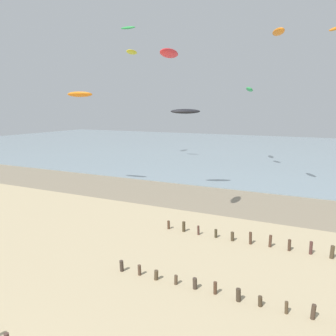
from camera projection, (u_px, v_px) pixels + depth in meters
wet_sand_strip at (215, 199)px, 30.22m from camera, size 120.00×8.65×0.01m
sea at (276, 150)px, 65.01m from camera, size 160.00×70.00×0.10m
groyne_mid at (250, 298)px, 14.03m from camera, size 13.32×0.38×0.64m
groyne_far at (277, 243)px, 19.60m from camera, size 13.89×0.35×0.78m
kite_aloft_1 at (278, 32)px, 29.57m from camera, size 1.92×2.74×0.67m
kite_aloft_3 at (132, 52)px, 52.03m from camera, size 1.24×3.13×0.88m
kite_aloft_4 at (185, 111)px, 31.92m from camera, size 3.05×2.05×0.54m
kite_aloft_6 at (249, 89)px, 48.09m from camera, size 2.01×3.47×0.95m
kite_aloft_7 at (80, 94)px, 32.96m from camera, size 2.98×1.32×0.75m
kite_aloft_8 at (128, 28)px, 45.14m from camera, size 2.28×0.93×0.52m
kite_aloft_9 at (169, 53)px, 21.28m from camera, size 0.97×2.50×0.70m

